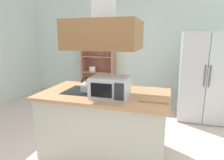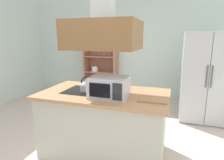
{
  "view_description": "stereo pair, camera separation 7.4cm",
  "coord_description": "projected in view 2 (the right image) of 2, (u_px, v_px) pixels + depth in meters",
  "views": [
    {
      "loc": [
        1.0,
        -2.22,
        1.63
      ],
      "look_at": [
        0.19,
        0.49,
        1.0
      ],
      "focal_mm": 30.74,
      "sensor_mm": 36.0,
      "label": 1
    },
    {
      "loc": [
        1.07,
        -2.2,
        1.63
      ],
      "look_at": [
        0.19,
        0.49,
        1.0
      ],
      "focal_mm": 30.74,
      "sensor_mm": 36.0,
      "label": 2
    }
  ],
  "objects": [
    {
      "name": "cutting_board",
      "position": [
        153.0,
        100.0,
        2.27
      ],
      "size": [
        0.34,
        0.25,
        0.02
      ],
      "primitive_type": "cube",
      "rotation": [
        0.0,
        0.0,
        0.02
      ],
      "color": "#B37B4E",
      "rests_on": "kitchen_island"
    },
    {
      "name": "ground_plane",
      "position": [
        89.0,
        155.0,
        2.72
      ],
      "size": [
        7.8,
        7.8,
        0.0
      ],
      "primitive_type": "plane",
      "color": "beige"
    },
    {
      "name": "dish_cabinet",
      "position": [
        101.0,
        69.0,
        5.4
      ],
      "size": [
        0.92,
        0.4,
        1.71
      ],
      "color": "#AF7259",
      "rests_on": "ground"
    },
    {
      "name": "kettle",
      "position": [
        86.0,
        85.0,
        2.65
      ],
      "size": [
        0.18,
        0.18,
        0.2
      ],
      "color": "#B3B8BF",
      "rests_on": "kitchen_island"
    },
    {
      "name": "microwave",
      "position": [
        109.0,
        87.0,
        2.36
      ],
      "size": [
        0.46,
        0.35,
        0.26
      ],
      "color": "#B7BABF",
      "rests_on": "kitchen_island"
    },
    {
      "name": "range_hood",
      "position": [
        103.0,
        26.0,
        2.4
      ],
      "size": [
        0.9,
        0.7,
        1.22
      ],
      "color": "brown"
    },
    {
      "name": "refrigerator",
      "position": [
        206.0,
        77.0,
        3.75
      ],
      "size": [
        0.9,
        0.78,
        1.73
      ],
      "color": "silver",
      "rests_on": "ground"
    },
    {
      "name": "kitchen_island",
      "position": [
        104.0,
        123.0,
        2.69
      ],
      "size": [
        1.71,
        0.97,
        0.9
      ],
      "color": "#BBBBA6",
      "rests_on": "ground"
    },
    {
      "name": "wall_back",
      "position": [
        134.0,
        48.0,
        5.2
      ],
      "size": [
        6.0,
        0.12,
        2.7
      ],
      "primitive_type": "cube",
      "color": "silver",
      "rests_on": "ground"
    }
  ]
}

